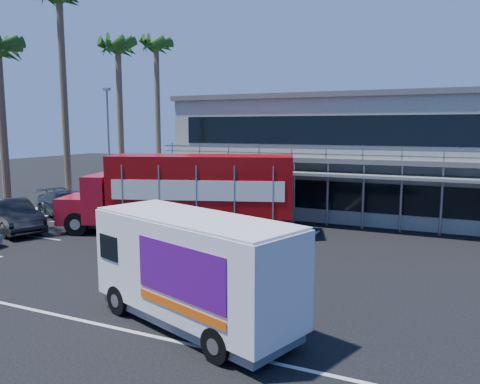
% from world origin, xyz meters
% --- Properties ---
extents(ground, '(120.00, 120.00, 0.00)m').
position_xyz_m(ground, '(0.00, 0.00, 0.00)').
color(ground, black).
rests_on(ground, ground).
extents(building, '(22.40, 12.00, 7.30)m').
position_xyz_m(building, '(3.00, 14.94, 3.66)').
color(building, gray).
rests_on(building, ground).
extents(curb_strip, '(3.00, 32.00, 0.16)m').
position_xyz_m(curb_strip, '(-15.00, 6.00, 0.08)').
color(curb_strip, '#A5A399').
rests_on(curb_strip, ground).
extents(palm_d, '(2.80, 2.80, 14.75)m').
position_xyz_m(palm_d, '(-15.20, 8.00, 12.80)').
color(palm_d, brown).
rests_on(palm_d, ground).
extents(palm_e, '(2.80, 2.80, 12.25)m').
position_xyz_m(palm_e, '(-14.70, 13.00, 10.57)').
color(palm_e, brown).
rests_on(palm_e, ground).
extents(palm_f, '(2.80, 2.80, 13.25)m').
position_xyz_m(palm_f, '(-15.10, 18.50, 11.47)').
color(palm_f, brown).
rests_on(palm_f, ground).
extents(light_pole_far, '(0.50, 0.25, 8.09)m').
position_xyz_m(light_pole_far, '(-14.20, 11.00, 4.50)').
color(light_pole_far, gray).
rests_on(light_pole_far, ground).
extents(red_truck, '(12.07, 6.32, 3.98)m').
position_xyz_m(red_truck, '(-4.08, 4.74, 2.19)').
color(red_truck, '#AA0D1C').
rests_on(red_truck, ground).
extents(white_van, '(6.61, 4.06, 3.05)m').
position_xyz_m(white_van, '(1.99, -5.00, 1.62)').
color(white_van, white).
rests_on(white_van, ground).
extents(parked_car_b, '(5.40, 3.49, 1.68)m').
position_xyz_m(parked_car_b, '(-12.50, 1.20, 0.84)').
color(parked_car_b, black).
rests_on(parked_car_b, ground).
extents(parked_car_c, '(5.18, 3.68, 1.31)m').
position_xyz_m(parked_car_c, '(-10.16, 4.40, 0.66)').
color(parked_car_c, white).
rests_on(parked_car_c, ground).
extents(parked_car_d, '(5.91, 3.92, 1.59)m').
position_xyz_m(parked_car_d, '(-12.50, 5.29, 0.80)').
color(parked_car_d, '#292F36').
rests_on(parked_car_d, ground).
extents(parked_car_e, '(4.33, 2.14, 1.42)m').
position_xyz_m(parked_car_e, '(-9.50, 9.73, 0.71)').
color(parked_car_e, slate).
rests_on(parked_car_e, ground).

